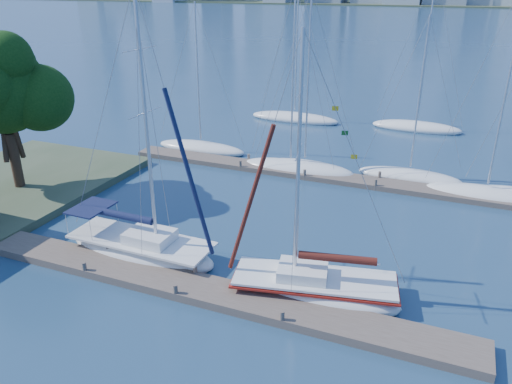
% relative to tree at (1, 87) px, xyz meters
% --- Properties ---
extents(ground, '(700.00, 700.00, 0.00)m').
position_rel_tree_xyz_m(ground, '(15.86, -5.76, -7.10)').
color(ground, navy).
rests_on(ground, ground).
extents(near_dock, '(26.00, 2.00, 0.40)m').
position_rel_tree_xyz_m(near_dock, '(15.86, -5.76, -6.90)').
color(near_dock, brown).
rests_on(near_dock, ground).
extents(far_dock, '(30.00, 1.80, 0.36)m').
position_rel_tree_xyz_m(far_dock, '(17.86, 10.24, -6.92)').
color(far_dock, brown).
rests_on(far_dock, ground).
extents(far_shore, '(800.00, 100.00, 1.50)m').
position_rel_tree_xyz_m(far_shore, '(15.86, 314.24, -7.10)').
color(far_shore, '#38472D').
rests_on(far_shore, ground).
extents(tree, '(7.81, 7.13, 10.50)m').
position_rel_tree_xyz_m(tree, '(0.00, 0.00, 0.00)').
color(tree, '#301E15').
rests_on(tree, ground).
extents(sailboat_navy, '(8.27, 2.79, 13.67)m').
position_rel_tree_xyz_m(sailboat_navy, '(12.22, -3.92, -6.01)').
color(sailboat_navy, white).
rests_on(sailboat_navy, ground).
extents(sailboat_maroon, '(8.12, 4.04, 12.12)m').
position_rel_tree_xyz_m(sailboat_maroon, '(21.40, -3.90, -6.13)').
color(sailboat_maroon, white).
rests_on(sailboat_maroon, ground).
extents(bg_boat_0, '(7.91, 2.35, 12.03)m').
position_rel_tree_xyz_m(bg_boat_0, '(6.89, 12.57, -6.85)').
color(bg_boat_0, white).
rests_on(bg_boat_0, ground).
extents(bg_boat_1, '(7.71, 4.28, 13.46)m').
position_rel_tree_xyz_m(bg_boat_1, '(15.34, 10.82, -6.82)').
color(bg_boat_1, white).
rests_on(bg_boat_1, ground).
extents(bg_boat_2, '(7.87, 5.02, 13.10)m').
position_rel_tree_xyz_m(bg_boat_2, '(16.40, 10.95, -6.81)').
color(bg_boat_2, white).
rests_on(bg_boat_2, ground).
extents(bg_boat_3, '(7.48, 4.93, 11.50)m').
position_rel_tree_xyz_m(bg_boat_3, '(23.75, 12.42, -6.86)').
color(bg_boat_3, white).
rests_on(bg_boat_3, ground).
extents(bg_boat_4, '(7.95, 3.03, 14.09)m').
position_rel_tree_xyz_m(bg_boat_4, '(28.79, 10.82, -6.82)').
color(bg_boat_4, white).
rests_on(bg_boat_4, ground).
extents(bg_boat_6, '(9.37, 5.65, 13.98)m').
position_rel_tree_xyz_m(bg_boat_6, '(11.12, 24.66, -6.82)').
color(bg_boat_6, white).
rests_on(bg_boat_6, ground).
extents(bg_boat_7, '(8.63, 4.65, 14.67)m').
position_rel_tree_xyz_m(bg_boat_7, '(22.91, 25.82, -6.81)').
color(bg_boat_7, white).
rests_on(bg_boat_7, ground).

